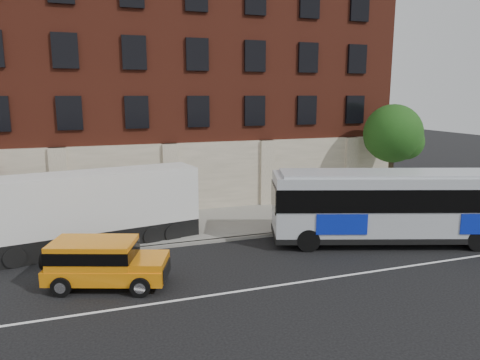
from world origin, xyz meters
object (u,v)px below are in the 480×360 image
object	(u,v)px
city_bus	(406,204)
yellow_suv	(102,260)
shipping_container	(82,212)
street_tree	(394,136)

from	to	relation	value
city_bus	yellow_suv	xyz separation A→B (m)	(-13.73, -0.50, -0.89)
shipping_container	yellow_suv	bearing A→B (deg)	-81.71
street_tree	shipping_container	world-z (taller)	street_tree
city_bus	yellow_suv	size ratio (longest dim) A/B	2.72
street_tree	city_bus	world-z (taller)	street_tree
city_bus	shipping_container	bearing A→B (deg)	164.47
street_tree	yellow_suv	size ratio (longest dim) A/B	1.33
city_bus	street_tree	bearing A→B (deg)	58.01
street_tree	city_bus	xyz separation A→B (m)	(-4.01, -6.43, -2.52)
city_bus	shipping_container	xyz separation A→B (m)	(-14.38, 4.00, -0.16)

